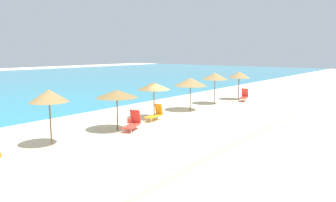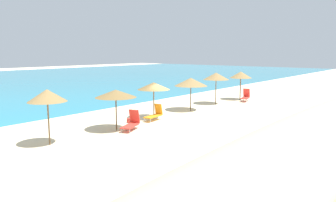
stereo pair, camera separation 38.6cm
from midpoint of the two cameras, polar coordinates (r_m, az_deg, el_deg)
name	(u,v)px [view 1 (the left image)]	position (r m, az deg, el deg)	size (l,w,h in m)	color
ground_plane	(175,120)	(22.23, 0.66, -3.40)	(160.00, 160.00, 0.00)	beige
dune_ridge	(320,137)	(15.52, 24.51, -5.88)	(40.44, 4.24, 1.94)	beige
beach_umbrella_1	(49,96)	(16.94, -20.87, 0.85)	(1.92, 1.92, 2.84)	brown
beach_umbrella_2	(117,94)	(19.27, -9.58, 1.28)	(2.45, 2.45, 2.45)	brown
beach_umbrella_3	(154,86)	(22.48, -3.00, 2.65)	(2.27, 2.27, 2.56)	brown
beach_umbrella_4	(190,82)	(25.60, 3.53, 3.39)	(2.59, 2.59, 2.62)	brown
beach_umbrella_5	(215,76)	(29.09, 7.91, 4.37)	(2.29, 2.29, 2.82)	brown
beach_umbrella_6	(239,75)	(32.19, 12.09, 4.55)	(2.13, 2.13, 2.76)	brown
lounge_chair_0	(133,123)	(19.57, -6.83, -3.84)	(1.73, 1.19, 1.17)	red
lounge_chair_1	(155,114)	(22.13, -2.81, -2.33)	(1.60, 0.75, 1.09)	orange
lounge_chair_3	(244,96)	(31.49, 12.91, 0.85)	(1.60, 0.98, 1.18)	red
cooler_box	(131,121)	(21.49, -6.99, -3.48)	(0.46, 0.31, 0.30)	red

